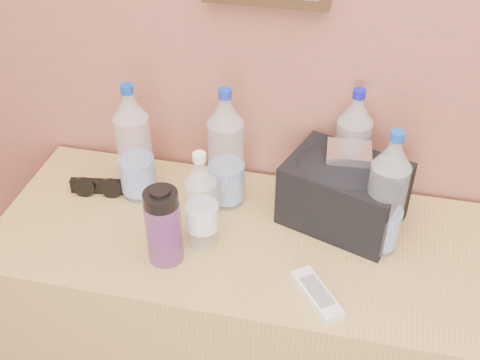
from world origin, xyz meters
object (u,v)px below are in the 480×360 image
Objects in this scene: pet_large_d at (385,199)px; pet_large_c at (351,153)px; ac_remote at (317,295)px; toiletry_bag at (344,190)px; nalgene_bottle at (163,225)px; pet_large_a at (135,149)px; pet_small at (202,205)px; foil_packet at (349,153)px; sunglasses at (99,186)px; pet_large_b at (226,155)px; dresser at (241,333)px.

pet_large_c is at bearing 117.86° from pet_large_d.
ac_remote is 0.56× the size of toiletry_bag.
pet_large_c is at bearing 137.39° from ac_remote.
pet_large_c is 0.40m from ac_remote.
pet_large_a is at bearing 124.21° from nalgene_bottle.
ac_remote is at bearing -22.36° from pet_small.
foil_packet is (0.32, 0.17, 0.09)m from pet_small.
pet_small reaches higher than ac_remote.
nalgene_bottle is at bearing -46.71° from sunglasses.
pet_large_a is 3.14× the size of foil_packet.
ac_remote is at bearing -46.17° from pet_large_b.
pet_large_a is 1.18× the size of toiletry_bag.
pet_small is at bearing -152.98° from dresser.
pet_large_b is 2.15× the size of sunglasses.
pet_large_a reaches higher than pet_small.
foil_packet reaches higher than nalgene_bottle.
foil_packet is (-0.00, 0.01, 0.11)m from toiletry_bag.
pet_large_d is (0.40, -0.09, -0.00)m from pet_large_b.
foil_packet is (0.03, 0.29, 0.19)m from ac_remote.
toiletry_bag is 2.67× the size of foil_packet.
pet_large_a is 0.17m from sunglasses.
nalgene_bottle is at bearing -143.51° from dresser.
pet_large_a is at bearing -174.39° from pet_large_b.
pet_large_d is at bearing -20.14° from toiletry_bag.
pet_small is (-0.42, -0.08, -0.03)m from pet_large_d.
pet_large_a is 0.99× the size of pet_large_b.
pet_large_b reaches higher than ac_remote.
dresser is at bearing -152.46° from foil_packet.
pet_small is (-0.02, -0.17, -0.03)m from pet_large_b.
sunglasses is (-0.26, 0.20, -0.08)m from nalgene_bottle.
nalgene_bottle is (-0.40, -0.33, -0.04)m from pet_large_c.
pet_large_a is 0.60m from ac_remote.
dresser is 0.56m from pet_large_b.
pet_large_a is 0.56m from pet_large_c.
ac_remote is (-0.12, -0.20, -0.14)m from pet_large_d.
pet_large_b is 0.42m from ac_remote.
sunglasses is 0.56× the size of toiletry_bag.
pet_large_b is at bearing 118.38° from dresser.
pet_large_b is at bearing -180.00° from foil_packet.
pet_large_d is 0.14m from foil_packet.
pet_large_a is 0.64m from pet_large_d.
sunglasses is (-0.11, -0.02, -0.13)m from pet_large_a.
pet_large_b is 3.18× the size of foil_packet.
dresser is 3.76× the size of pet_large_d.
dresser is at bearing -18.27° from pet_large_a.
sunglasses is at bearing -168.82° from pet_large_c.
pet_small is 1.69× the size of sunglasses.
ac_remote is (0.21, -0.17, 0.40)m from dresser.
toiletry_bag is (0.03, 0.28, 0.09)m from ac_remote.
pet_large_c is 0.20m from pet_large_d.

